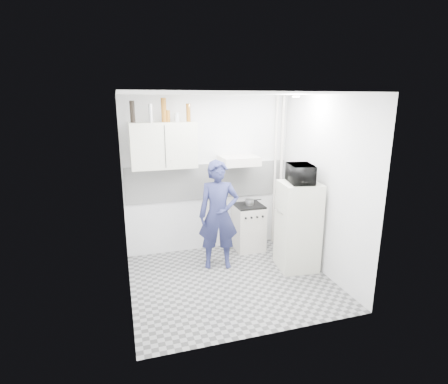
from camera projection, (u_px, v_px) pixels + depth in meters
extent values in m
plane|color=gray|center=(231.00, 281.00, 5.03)|extent=(2.80, 2.80, 0.00)
plane|color=white|center=(232.00, 94.00, 4.37)|extent=(2.80, 2.80, 0.00)
plane|color=white|center=(209.00, 175.00, 5.86)|extent=(2.80, 0.00, 2.80)
plane|color=white|center=(124.00, 202.00, 4.31)|extent=(0.00, 2.60, 2.60)
plane|color=white|center=(323.00, 187.00, 5.09)|extent=(0.00, 2.60, 2.60)
imported|color=navy|center=(218.00, 215.00, 5.28)|extent=(0.68, 0.52, 1.67)
cube|color=silver|center=(249.00, 228.00, 6.04)|extent=(0.48, 0.48, 0.77)
cube|color=silver|center=(298.00, 226.00, 5.29)|extent=(0.62, 0.62, 1.35)
cube|color=black|center=(249.00, 206.00, 5.94)|extent=(0.46, 0.46, 0.03)
cylinder|color=silver|center=(249.00, 202.00, 5.95)|extent=(0.16, 0.16, 0.09)
imported|color=black|center=(301.00, 174.00, 5.08)|extent=(0.55, 0.43, 0.27)
cylinder|color=black|center=(132.00, 112.00, 5.09)|extent=(0.07, 0.07, 0.32)
cylinder|color=silver|center=(151.00, 113.00, 5.17)|extent=(0.06, 0.06, 0.27)
cylinder|color=brown|center=(164.00, 110.00, 5.22)|extent=(0.08, 0.08, 0.36)
cylinder|color=brown|center=(168.00, 116.00, 5.26)|extent=(0.07, 0.07, 0.18)
cylinder|color=#B2B7BC|center=(177.00, 117.00, 5.30)|extent=(0.07, 0.07, 0.14)
cylinder|color=brown|center=(188.00, 113.00, 5.33)|extent=(0.07, 0.07, 0.27)
cube|color=silver|center=(164.00, 145.00, 5.34)|extent=(1.00, 0.35, 0.70)
cube|color=silver|center=(239.00, 160.00, 5.68)|extent=(0.60, 0.50, 0.14)
cube|color=white|center=(209.00, 181.00, 5.87)|extent=(2.74, 0.03, 0.60)
cylinder|color=silver|center=(281.00, 172.00, 6.15)|extent=(0.05, 0.05, 2.60)
cylinder|color=silver|center=(275.00, 172.00, 6.11)|extent=(0.04, 0.04, 2.60)
cylinder|color=white|center=(296.00, 96.00, 4.84)|extent=(0.10, 0.10, 0.02)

